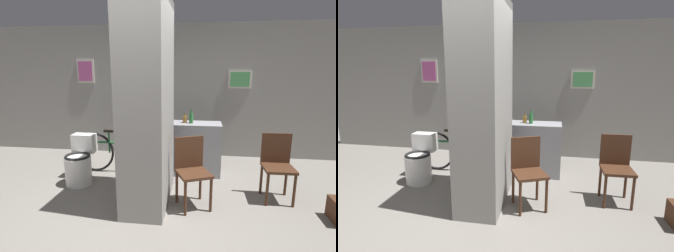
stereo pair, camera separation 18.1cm
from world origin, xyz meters
TOP-DOWN VIEW (x-y plane):
  - ground_plane at (0.00, 0.00)m, footprint 14.00×14.00m
  - wall_back at (-0.00, 2.63)m, footprint 8.00×0.09m
  - pillar_center at (0.13, 0.57)m, footprint 0.56×1.13m
  - counter_shelf at (0.52, 1.61)m, footprint 1.22×0.44m
  - toilet at (-1.05, 0.98)m, footprint 0.39×0.55m
  - chair_near_pillar at (0.69, 0.53)m, footprint 0.51×0.51m
  - chair_by_doorway at (1.82, 0.87)m, footprint 0.40×0.40m
  - bicycle at (-0.48, 1.47)m, footprint 1.77×0.42m
  - bottle_tall at (0.63, 1.59)m, footprint 0.06×0.06m
  - bottle_short at (0.52, 1.61)m, footprint 0.07×0.07m

SIDE VIEW (x-z plane):
  - ground_plane at x=0.00m, z-range 0.00..0.00m
  - toilet at x=-1.05m, z-range -0.05..0.68m
  - bicycle at x=-0.48m, z-range -0.01..0.73m
  - counter_shelf at x=0.52m, z-range 0.00..0.87m
  - chair_near_pillar at x=0.69m, z-range 0.06..0.95m
  - chair_by_doorway at x=1.82m, z-range 0.06..0.95m
  - bottle_short at x=0.52m, z-range 0.85..1.03m
  - bottle_tall at x=0.63m, z-range 0.84..1.09m
  - pillar_center at x=0.13m, z-range 0.00..2.60m
  - wall_back at x=0.00m, z-range 0.00..2.60m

